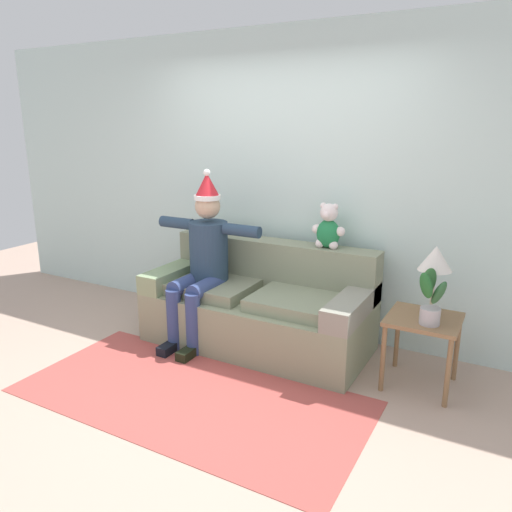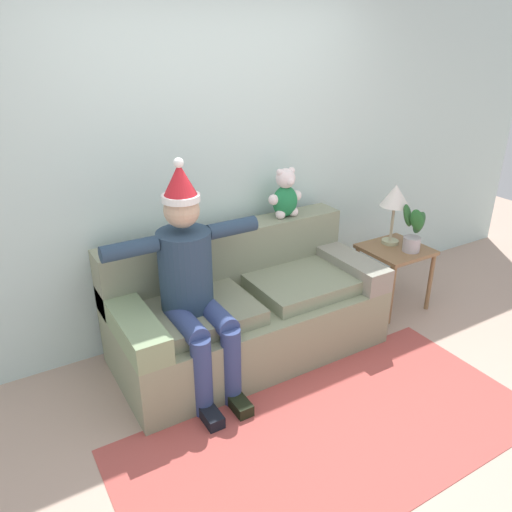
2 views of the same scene
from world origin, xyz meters
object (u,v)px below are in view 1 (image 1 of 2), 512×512
at_px(person_seated, 203,257).
at_px(couch, 260,306).
at_px(teddy_bear, 328,228).
at_px(side_table, 423,329).
at_px(potted_plant, 431,299).
at_px(table_lamp, 435,262).

bearing_deg(person_seated, couch, 19.53).
height_order(teddy_bear, side_table, teddy_bear).
xyz_separation_m(person_seated, side_table, (1.87, 0.08, -0.31)).
bearing_deg(teddy_bear, couch, -152.71).
relative_size(person_seated, side_table, 2.80).
bearing_deg(teddy_bear, potted_plant, -26.18).
bearing_deg(table_lamp, side_table, -104.54).
relative_size(person_seated, table_lamp, 2.95).
distance_m(teddy_bear, side_table, 1.12).
height_order(side_table, potted_plant, potted_plant).
bearing_deg(person_seated, teddy_bear, 23.66).
distance_m(person_seated, potted_plant, 1.92).
distance_m(person_seated, table_lamp, 1.91).
bearing_deg(person_seated, potted_plant, -0.85).
bearing_deg(side_table, table_lamp, 75.46).
relative_size(teddy_bear, side_table, 0.71).
bearing_deg(table_lamp, couch, -179.59).
bearing_deg(side_table, couch, 176.41).
distance_m(teddy_bear, potted_plant, 1.09).
height_order(couch, table_lamp, table_lamp).
bearing_deg(potted_plant, person_seated, 179.15).
xyz_separation_m(person_seated, table_lamp, (1.89, 0.18, 0.17)).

